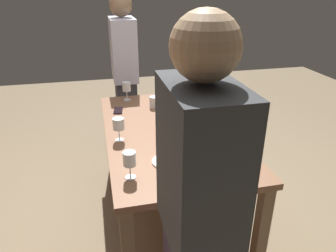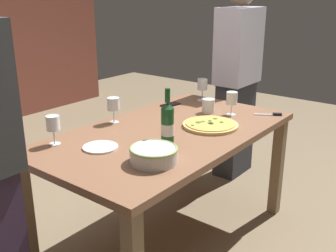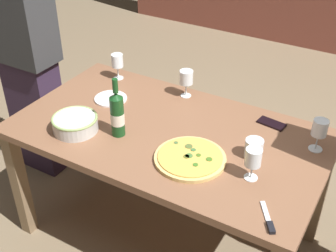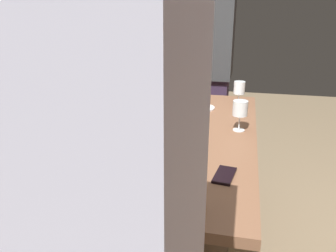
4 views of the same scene
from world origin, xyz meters
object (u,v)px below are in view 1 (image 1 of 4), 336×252
(wine_glass_near_pizza, at_px, (170,92))
(pizza_knife, at_px, (189,95))
(wine_glass_far_right, at_px, (119,125))
(cup_amber, at_px, (155,102))
(pizza, at_px, (182,115))
(person_guest_left, at_px, (197,228))
(wine_glass_by_bottle, at_px, (130,160))
(serving_bowl, at_px, (219,147))
(side_plate, at_px, (167,161))
(wine_bottle, at_px, (197,123))
(cell_phone, at_px, (118,110))
(person_host, at_px, (125,77))
(wine_glass_far_left, at_px, (127,88))
(dining_table, at_px, (168,141))

(wine_glass_near_pizza, bearing_deg, pizza_knife, -53.57)
(wine_glass_far_right, distance_m, cup_amber, 0.65)
(pizza, height_order, wine_glass_far_right, wine_glass_far_right)
(pizza, bearing_deg, person_guest_left, 167.07)
(wine_glass_by_bottle, bearing_deg, wine_glass_far_right, 2.23)
(pizza_knife, bearing_deg, wine_glass_by_bottle, 150.27)
(serving_bowl, xyz_separation_m, wine_glass_far_right, (0.32, 0.59, 0.07))
(wine_glass_by_bottle, bearing_deg, side_plate, -64.21)
(wine_bottle, height_order, wine_glass_by_bottle, wine_bottle)
(cell_phone, bearing_deg, wine_glass_near_pizza, 16.38)
(side_plate, bearing_deg, wine_glass_far_right, 35.65)
(person_guest_left, bearing_deg, wine_glass_near_pizza, -2.51)
(wine_glass_near_pizza, height_order, cell_phone, wine_glass_near_pizza)
(wine_bottle, height_order, cup_amber, wine_bottle)
(side_plate, bearing_deg, person_host, 2.80)
(side_plate, relative_size, pizza_knife, 1.14)
(pizza_knife, xyz_separation_m, person_guest_left, (-1.78, 0.50, 0.10))
(serving_bowl, bearing_deg, pizza_knife, -6.43)
(side_plate, xyz_separation_m, cell_phone, (0.88, 0.22, 0.00))
(cup_amber, height_order, person_guest_left, person_guest_left)
(wine_glass_near_pizza, xyz_separation_m, cell_phone, (-0.07, 0.46, -0.10))
(pizza, relative_size, wine_glass_far_left, 2.05)
(wine_glass_far_left, bearing_deg, dining_table, -162.49)
(dining_table, relative_size, wine_glass_by_bottle, 10.00)
(wine_glass_far_left, relative_size, person_guest_left, 0.10)
(pizza, xyz_separation_m, wine_glass_near_pizza, (0.29, 0.02, 0.09))
(wine_glass_far_right, height_order, cell_phone, wine_glass_far_right)
(wine_glass_near_pizza, relative_size, cup_amber, 1.66)
(side_plate, distance_m, person_guest_left, 0.68)
(person_host, bearing_deg, wine_glass_by_bottle, -14.20)
(wine_bottle, xyz_separation_m, cell_phone, (0.64, 0.48, -0.12))
(wine_glass_by_bottle, relative_size, side_plate, 0.86)
(pizza, distance_m, wine_glass_near_pizza, 0.31)
(cup_amber, relative_size, side_plate, 0.51)
(wine_glass_far_left, bearing_deg, wine_glass_far_right, 169.92)
(cell_phone, bearing_deg, wine_bottle, -45.02)
(dining_table, height_order, cell_phone, cell_phone)
(serving_bowl, relative_size, side_plate, 1.27)
(wine_glass_near_pizza, distance_m, wine_glass_far_left, 0.41)
(dining_table, xyz_separation_m, wine_glass_by_bottle, (-0.55, 0.34, 0.20))
(pizza, relative_size, side_plate, 1.82)
(dining_table, relative_size, wine_bottle, 5.10)
(wine_glass_far_left, relative_size, wine_glass_far_right, 1.03)
(wine_glass_far_right, bearing_deg, person_guest_left, -168.15)
(wine_glass_far_left, distance_m, pizza_knife, 0.59)
(serving_bowl, bearing_deg, wine_glass_near_pizza, 6.02)
(person_guest_left, bearing_deg, cup_amber, 2.54)
(wine_bottle, relative_size, wine_glass_near_pizza, 2.00)
(cup_amber, bearing_deg, dining_table, -178.55)
(pizza, relative_size, person_guest_left, 0.20)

